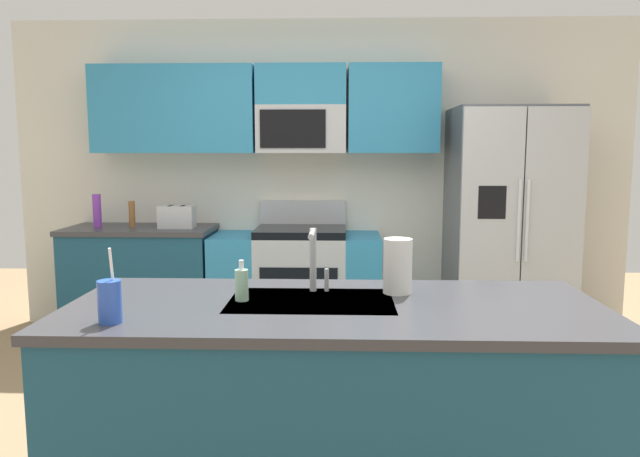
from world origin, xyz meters
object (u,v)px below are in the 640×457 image
object	(u,v)px
refrigerator	(508,227)
paper_towel_roll	(398,266)
pepper_mill	(132,214)
range_oven	(297,283)
sink_faucet	(314,255)
bottle_purple	(97,211)
drink_cup_blue	(110,301)
soap_dispenser	(242,284)
toaster	(177,217)

from	to	relation	value
refrigerator	paper_towel_roll	world-z (taller)	refrigerator
pepper_mill	paper_towel_roll	xyz separation A→B (m)	(1.95, -2.22, 0.01)
range_oven	paper_towel_roll	xyz separation A→B (m)	(0.61, -2.22, 0.58)
sink_faucet	paper_towel_roll	size ratio (longest dim) A/B	1.17
sink_faucet	paper_towel_roll	bearing A→B (deg)	-0.02
range_oven	paper_towel_roll	distance (m)	2.38
bottle_purple	paper_towel_roll	world-z (taller)	bottle_purple
refrigerator	paper_towel_roll	size ratio (longest dim) A/B	7.71
sink_faucet	drink_cup_blue	xyz separation A→B (m)	(-0.71, -0.49, -0.09)
drink_cup_blue	soap_dispenser	xyz separation A→B (m)	(0.42, 0.34, -0.01)
pepper_mill	soap_dispenser	bearing A→B (deg)	-61.46
toaster	paper_towel_roll	bearing A→B (deg)	-54.23
sink_faucet	range_oven	bearing A→B (deg)	96.23
bottle_purple	drink_cup_blue	world-z (taller)	drink_cup_blue
bottle_purple	drink_cup_blue	distance (m)	2.92
paper_towel_roll	soap_dispenser	bearing A→B (deg)	-166.83
range_oven	paper_towel_roll	world-z (taller)	paper_towel_roll
refrigerator	sink_faucet	size ratio (longest dim) A/B	6.56
refrigerator	sink_faucet	distance (m)	2.59
range_oven	bottle_purple	world-z (taller)	bottle_purple
pepper_mill	drink_cup_blue	distance (m)	2.85
soap_dispenser	toaster	bearing A→B (deg)	111.34
toaster	soap_dispenser	world-z (taller)	toaster
range_oven	sink_faucet	distance (m)	2.32
toaster	sink_faucet	xyz separation A→B (m)	(1.20, -2.17, 0.08)
refrigerator	drink_cup_blue	world-z (taller)	refrigerator
bottle_purple	drink_cup_blue	size ratio (longest dim) A/B	0.98
refrigerator	bottle_purple	distance (m)	3.30
refrigerator	soap_dispenser	bearing A→B (deg)	-126.85
drink_cup_blue	sink_faucet	bearing A→B (deg)	34.49
bottle_purple	range_oven	bearing A→B (deg)	0.92
toaster	drink_cup_blue	bearing A→B (deg)	-79.62
toaster	paper_towel_roll	xyz separation A→B (m)	(1.56, -2.17, 0.03)
bottle_purple	sink_faucet	world-z (taller)	sink_faucet
sink_faucet	drink_cup_blue	size ratio (longest dim) A/B	1.02
refrigerator	drink_cup_blue	size ratio (longest dim) A/B	6.72
pepper_mill	refrigerator	bearing A→B (deg)	-1.32
soap_dispenser	range_oven	bearing A→B (deg)	88.79
bottle_purple	sink_faucet	distance (m)	2.88
toaster	pepper_mill	size ratio (longest dim) A/B	1.32
pepper_mill	sink_faucet	size ratio (longest dim) A/B	0.75
range_oven	sink_faucet	bearing A→B (deg)	-83.77
refrigerator	pepper_mill	distance (m)	3.02
drink_cup_blue	paper_towel_roll	size ratio (longest dim) A/B	1.15
toaster	refrigerator	bearing A→B (deg)	-0.42
pepper_mill	sink_faucet	world-z (taller)	sink_faucet
toaster	bottle_purple	size ratio (longest dim) A/B	1.04
drink_cup_blue	paper_towel_roll	distance (m)	1.18
toaster	drink_cup_blue	size ratio (longest dim) A/B	1.02
pepper_mill	drink_cup_blue	xyz separation A→B (m)	(0.87, -2.71, -0.03)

